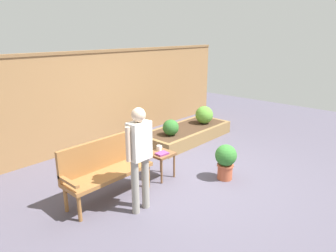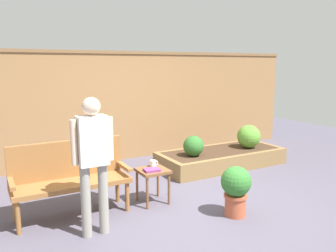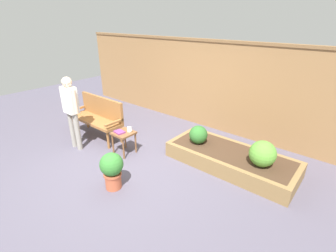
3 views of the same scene
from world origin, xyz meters
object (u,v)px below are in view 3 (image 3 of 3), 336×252
book_on_table (119,132)px  shrub_near_bench (198,135)px  cup_on_table (129,129)px  person_by_bench (71,107)px  potted_boxwood (112,169)px  garden_bench (99,114)px  shrub_far_corner (263,154)px  side_table (124,136)px

book_on_table → shrub_near_bench: bearing=42.6°
cup_on_table → person_by_bench: 1.28m
book_on_table → shrub_near_bench: 1.59m
book_on_table → potted_boxwood: 1.13m
book_on_table → person_by_bench: size_ratio=0.13×
garden_bench → cup_on_table: (1.14, -0.08, -0.02)m
garden_bench → potted_boxwood: garden_bench is taller
shrub_far_corner → person_by_bench: 3.78m
side_table → shrub_far_corner: 2.67m
person_by_bench → potted_boxwood: bearing=-12.4°
shrub_far_corner → person_by_bench: person_by_bench is taller
cup_on_table → potted_boxwood: (0.66, -0.99, -0.15)m
side_table → person_by_bench: 1.22m
garden_bench → shrub_near_bench: garden_bench is taller
book_on_table → shrub_far_corner: bearing=26.5°
cup_on_table → potted_boxwood: bearing=-56.2°
book_on_table → person_by_bench: bearing=-148.0°
garden_bench → shrub_far_corner: (3.60, 0.69, -0.02)m
book_on_table → potted_boxwood: (0.77, -0.82, -0.12)m
potted_boxwood → shrub_far_corner: (1.79, 1.76, 0.15)m
shrub_far_corner → person_by_bench: (-3.49, -1.38, 0.41)m
garden_bench → book_on_table: 1.06m
cup_on_table → shrub_far_corner: bearing=17.3°
cup_on_table → shrub_near_bench: bearing=33.1°
garden_bench → book_on_table: garden_bench is taller
garden_bench → cup_on_table: bearing=-3.8°
cup_on_table → side_table: bearing=-120.3°
potted_boxwood → shrub_near_bench: (0.51, 1.76, 0.11)m
garden_bench → shrub_far_corner: garden_bench is taller
cup_on_table → shrub_far_corner: 2.57m
garden_bench → shrub_near_bench: bearing=16.6°
person_by_bench → book_on_table: bearing=25.6°
shrub_near_bench → side_table: bearing=-144.8°
potted_boxwood → person_by_bench: 1.83m
book_on_table → person_by_bench: (-0.93, -0.44, 0.44)m
shrub_far_corner → potted_boxwood: bearing=-135.5°
potted_boxwood → shrub_far_corner: 2.51m
book_on_table → shrub_far_corner: 2.73m
garden_bench → book_on_table: size_ratio=6.92×
cup_on_table → shrub_near_bench: shrub_near_bench is taller
side_table → shrub_far_corner: shrub_far_corner is taller
potted_boxwood → shrub_far_corner: size_ratio=1.44×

